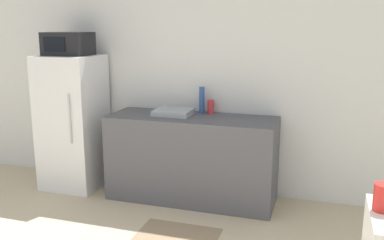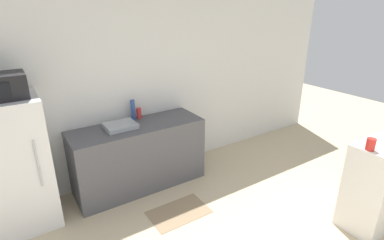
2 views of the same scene
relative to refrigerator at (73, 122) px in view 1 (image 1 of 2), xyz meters
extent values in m
cube|color=silver|center=(1.14, 0.37, 0.56)|extent=(8.00, 0.06, 2.60)
cube|color=silver|center=(0.00, 0.00, 0.00)|extent=(0.62, 0.60, 1.48)
cylinder|color=#B7B7BC|center=(0.17, -0.32, 0.11)|extent=(0.02, 0.02, 0.52)
cube|color=black|center=(0.00, 0.00, 0.86)|extent=(0.47, 0.36, 0.25)
cube|color=black|center=(-0.05, -0.18, 0.86)|extent=(0.26, 0.01, 0.15)
cube|color=#4C4C51|center=(1.39, 0.02, -0.30)|extent=(1.73, 0.61, 0.89)
cube|color=#9EA3A8|center=(1.18, 0.06, 0.18)|extent=(0.38, 0.31, 0.06)
cylinder|color=#2D4C8C|center=(1.43, 0.24, 0.29)|extent=(0.06, 0.06, 0.28)
cylinder|color=red|center=(1.52, 0.26, 0.22)|extent=(0.07, 0.07, 0.14)
cylinder|color=red|center=(2.95, -2.11, 0.32)|extent=(0.09, 0.09, 0.12)
cube|color=#937A5B|center=(1.52, -0.80, -0.74)|extent=(0.71, 0.45, 0.01)
camera|label=1|loc=(2.68, -4.04, 1.06)|focal=40.00mm
camera|label=2|loc=(0.02, -3.38, 1.60)|focal=28.00mm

